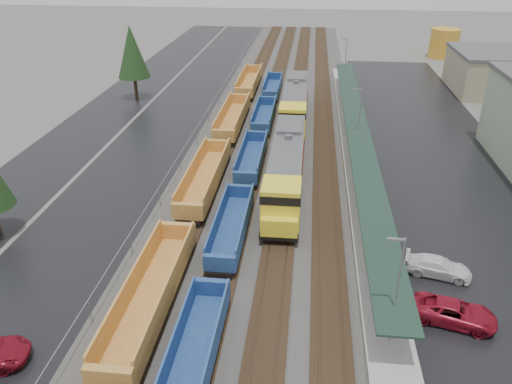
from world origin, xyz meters
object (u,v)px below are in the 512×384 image
locomotive_lead (286,169)px  well_string_yellow (183,225)px  parked_car_east_b (454,313)px  parked_car_east_c (438,267)px  locomotive_trail (295,104)px  storage_tank (444,43)px  well_string_blue (232,227)px

locomotive_lead → well_string_yellow: 12.25m
well_string_yellow → parked_car_east_b: 21.63m
well_string_yellow → parked_car_east_c: 20.30m
locomotive_lead → parked_car_east_b: (12.04, -17.29, -1.82)m
locomotive_lead → locomotive_trail: 21.00m
locomotive_lead → parked_car_east_b: 21.15m
locomotive_lead → storage_tank: (28.96, 65.11, 0.33)m
well_string_yellow → locomotive_trail: bearing=75.2°
locomotive_trail → well_string_yellow: 31.25m
locomotive_trail → parked_car_east_c: (12.07, -33.15, -1.86)m
well_string_blue → storage_tank: size_ratio=16.97×
parked_car_east_c → well_string_yellow: bearing=95.1°
well_string_yellow → locomotive_lead: bearing=48.9°
parked_car_east_c → well_string_blue: bearing=91.7°
locomotive_lead → parked_car_east_b: locomotive_lead is taller
well_string_blue → storage_tank: 80.91m
storage_tank → parked_car_east_c: size_ratio=1.20×
locomotive_lead → storage_tank: bearing=66.0°
well_string_yellow → parked_car_east_c: well_string_yellow is taller
locomotive_lead → locomotive_trail: bearing=90.0°
well_string_yellow → parked_car_east_b: (20.04, -8.12, -0.48)m
parked_car_east_b → locomotive_lead: bearing=49.4°
well_string_yellow → parked_car_east_b: well_string_yellow is taller
locomotive_trail → parked_car_east_c: size_ratio=4.43×
storage_tank → parked_car_east_b: size_ratio=1.08×
parked_car_east_b → parked_car_east_c: parked_car_east_b is taller
locomotive_lead → well_string_yellow: (-8.00, -9.18, -1.34)m
locomotive_lead → well_string_blue: size_ratio=0.22×
well_string_blue → parked_car_east_c: size_ratio=20.31×
locomotive_lead → well_string_yellow: locomotive_lead is taller
storage_tank → parked_car_east_c: (-16.89, -77.25, -2.20)m
parked_car_east_b → parked_car_east_c: bearing=14.2°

